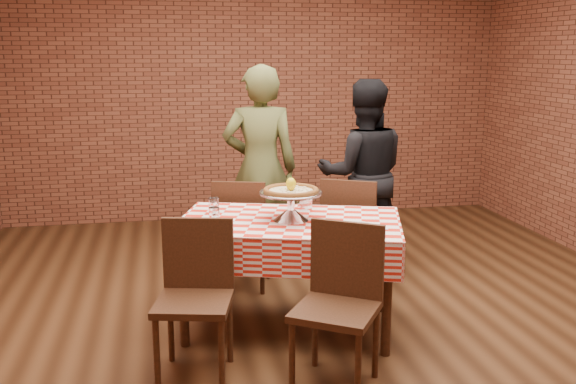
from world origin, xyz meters
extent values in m
plane|color=black|center=(0.00, 0.00, 0.00)|extent=(6.00, 6.00, 0.00)
plane|color=brown|center=(0.00, 3.00, 1.45)|extent=(5.50, 0.00, 5.50)
cube|color=#452415|center=(-0.23, -0.06, 0.38)|extent=(1.62, 1.24, 0.75)
cylinder|color=beige|center=(-0.22, -0.07, 0.95)|extent=(0.48, 0.48, 0.03)
ellipsoid|color=gold|center=(-0.22, -0.07, 1.00)|extent=(0.09, 0.09, 0.09)
cylinder|color=white|center=(-0.72, -0.07, 0.81)|extent=(0.09, 0.09, 0.11)
cylinder|color=white|center=(-0.70, 0.20, 0.81)|extent=(0.09, 0.09, 0.11)
cylinder|color=white|center=(0.18, -0.29, 0.76)|extent=(0.19, 0.19, 0.01)
cube|color=white|center=(0.27, -0.42, 0.76)|extent=(0.05, 0.04, 0.00)
cube|color=white|center=(0.31, -0.40, 0.76)|extent=(0.06, 0.05, 0.00)
cube|color=silver|center=(-0.07, 0.20, 0.82)|extent=(0.09, 0.07, 0.13)
imported|color=#4E542B|center=(-0.22, 1.24, 0.87)|extent=(0.68, 0.49, 1.74)
imported|color=black|center=(0.65, 1.11, 0.81)|extent=(0.88, 0.74, 1.62)
camera|label=1|loc=(-1.02, -4.08, 1.85)|focal=40.07mm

